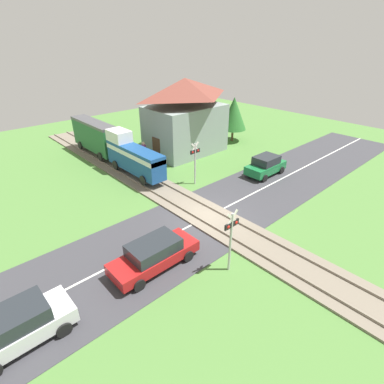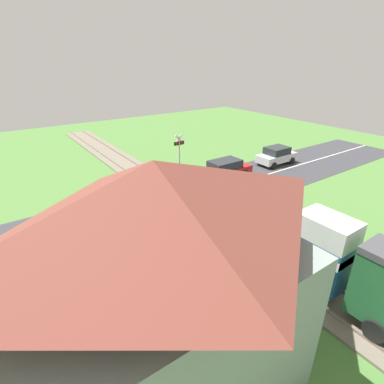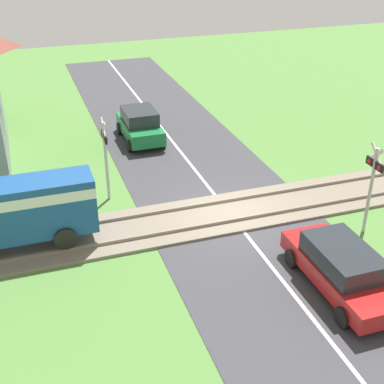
% 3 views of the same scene
% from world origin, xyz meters
% --- Properties ---
extents(ground_plane, '(60.00, 60.00, 0.00)m').
position_xyz_m(ground_plane, '(0.00, 0.00, 0.00)').
color(ground_plane, '#4C7A38').
extents(road_surface, '(48.00, 6.40, 0.02)m').
position_xyz_m(road_surface, '(0.00, 0.00, 0.01)').
color(road_surface, '#38383D').
rests_on(road_surface, ground_plane).
extents(track_bed, '(2.80, 48.00, 0.24)m').
position_xyz_m(track_bed, '(0.00, 0.00, 0.07)').
color(track_bed, '#756B5B').
rests_on(track_bed, ground_plane).
extents(train, '(1.58, 13.17, 3.18)m').
position_xyz_m(train, '(0.00, 11.75, 1.86)').
color(train, navy).
rests_on(train, track_bed).
extents(car_near_crossing, '(4.51, 1.84, 1.47)m').
position_xyz_m(car_near_crossing, '(-5.16, -1.44, 0.77)').
color(car_near_crossing, '#A81919').
rests_on(car_near_crossing, ground_plane).
extents(car_far_side, '(3.63, 1.80, 1.60)m').
position_xyz_m(car_far_side, '(8.07, 1.44, 0.82)').
color(car_far_side, '#197038').
rests_on(car_far_side, ground_plane).
extents(car_behind_queue, '(3.68, 1.83, 1.56)m').
position_xyz_m(car_behind_queue, '(-11.20, -1.44, 0.80)').
color(car_behind_queue, silver).
rests_on(car_behind_queue, ground_plane).
extents(crossing_signal_west_approach, '(0.90, 0.18, 3.33)m').
position_xyz_m(crossing_signal_west_approach, '(-2.65, -4.06, 2.12)').
color(crossing_signal_west_approach, '#B7B7B7').
rests_on(crossing_signal_west_approach, ground_plane).
extents(crossing_signal_east_approach, '(0.90, 0.18, 3.33)m').
position_xyz_m(crossing_signal_east_approach, '(2.65, 4.06, 2.12)').
color(crossing_signal_east_approach, '#B7B7B7').
rests_on(crossing_signal_east_approach, ground_plane).
extents(station_building, '(7.49, 5.22, 6.86)m').
position_xyz_m(station_building, '(6.94, 10.06, 3.36)').
color(station_building, gray).
rests_on(station_building, ground_plane).
extents(pedestrian_by_station, '(0.44, 0.44, 1.79)m').
position_xyz_m(pedestrian_by_station, '(2.53, 10.70, 0.81)').
color(pedestrian_by_station, '#7F3D84').
rests_on(pedestrian_by_station, ground_plane).
extents(tree_by_station, '(2.76, 2.76, 4.62)m').
position_xyz_m(tree_by_station, '(12.92, 9.16, 2.95)').
color(tree_by_station, brown).
rests_on(tree_by_station, ground_plane).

